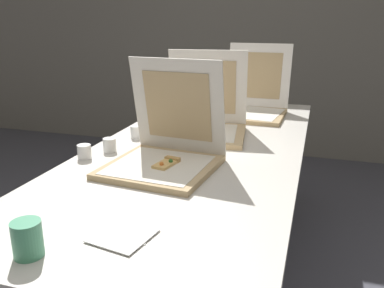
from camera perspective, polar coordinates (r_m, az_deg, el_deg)
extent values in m
cube|color=gray|center=(4.04, 10.86, 16.86)|extent=(10.00, 0.10, 2.60)
cube|color=beige|center=(1.81, 0.90, -0.78)|extent=(0.89, 2.13, 0.03)
cylinder|color=#38383D|center=(2.94, -0.70, -1.43)|extent=(0.04, 0.04, 0.73)
cylinder|color=#38383D|center=(2.81, 14.08, -2.85)|extent=(0.04, 0.04, 0.73)
cube|color=tan|center=(1.53, -4.39, -3.23)|extent=(0.42, 0.42, 0.02)
cube|color=silver|center=(1.52, -4.64, -2.90)|extent=(0.36, 0.36, 0.00)
cube|color=silver|center=(1.61, -2.00, 5.25)|extent=(0.39, 0.11, 0.38)
cube|color=tan|center=(1.61, -2.07, 5.25)|extent=(0.28, 0.08, 0.27)
cube|color=#E0B266|center=(1.51, -3.74, -2.81)|extent=(0.07, 0.11, 0.01)
cube|color=tan|center=(1.55, -2.73, -2.13)|extent=(0.06, 0.03, 0.02)
sphere|color=orange|center=(1.49, -4.26, -2.78)|extent=(0.02, 0.02, 0.02)
sphere|color=#2D6628|center=(1.51, -2.99, -2.39)|extent=(0.02, 0.02, 0.02)
cube|color=tan|center=(1.96, 1.66, 1.36)|extent=(0.43, 0.43, 0.02)
cube|color=silver|center=(1.95, 1.45, 1.72)|extent=(0.36, 0.36, 0.00)
cube|color=silver|center=(2.06, 2.28, 7.84)|extent=(0.39, 0.14, 0.38)
cube|color=tan|center=(2.05, 2.24, 7.85)|extent=(0.28, 0.10, 0.27)
cylinder|color=white|center=(1.95, 1.61, 2.59)|extent=(0.03, 0.03, 0.00)
cylinder|color=white|center=(1.95, 1.86, 2.17)|extent=(0.01, 0.00, 0.03)
cylinder|color=white|center=(1.97, 1.54, 2.26)|extent=(0.00, 0.00, 0.03)
cylinder|color=white|center=(1.95, 1.41, 2.14)|extent=(0.00, 0.00, 0.03)
cube|color=tan|center=(2.38, 8.03, 4.06)|extent=(0.39, 0.39, 0.02)
cube|color=silver|center=(2.38, 8.06, 4.38)|extent=(0.38, 0.38, 0.00)
cube|color=silver|center=(2.57, 9.26, 9.48)|extent=(0.39, 0.11, 0.37)
cube|color=tan|center=(2.57, 9.24, 9.43)|extent=(0.28, 0.08, 0.27)
cylinder|color=white|center=(1.70, -14.78, -1.05)|extent=(0.06, 0.06, 0.06)
cylinder|color=white|center=(1.77, -11.42, -0.12)|extent=(0.06, 0.06, 0.06)
cylinder|color=white|center=(1.95, -7.75, 1.69)|extent=(0.06, 0.06, 0.06)
cylinder|color=#4C9E75|center=(1.07, -21.96, -12.18)|extent=(0.07, 0.07, 0.09)
cube|color=white|center=(1.11, -9.34, -12.38)|extent=(0.14, 0.14, 0.00)
cube|color=white|center=(1.10, -9.63, -12.45)|extent=(0.16, 0.16, 0.00)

